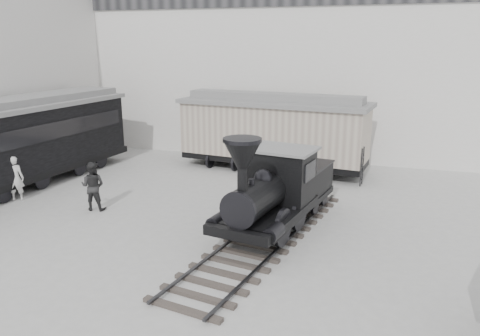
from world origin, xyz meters
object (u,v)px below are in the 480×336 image
(boxcar, at_px, (273,130))
(visitor_a, at_px, (15,178))
(visitor_b, at_px, (93,186))
(locomotive, at_px, (275,194))
(passenger_coach, at_px, (10,144))

(boxcar, bearing_deg, visitor_a, -131.67)
(visitor_a, bearing_deg, visitor_b, 157.05)
(locomotive, relative_size, visitor_b, 5.44)
(passenger_coach, relative_size, visitor_a, 7.45)
(locomotive, height_order, boxcar, boxcar)
(visitor_b, bearing_deg, locomotive, 169.74)
(boxcar, height_order, visitor_a, boxcar)
(visitor_b, bearing_deg, boxcar, -133.69)
(boxcar, height_order, visitor_b, boxcar)
(passenger_coach, relative_size, visitor_b, 7.30)
(passenger_coach, bearing_deg, visitor_b, -8.35)
(boxcar, xyz_separation_m, visitor_b, (-5.20, -7.74, -1.07))
(locomotive, distance_m, visitor_b, 7.10)
(boxcar, distance_m, visitor_b, 9.38)
(visitor_a, distance_m, visitor_b, 3.66)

